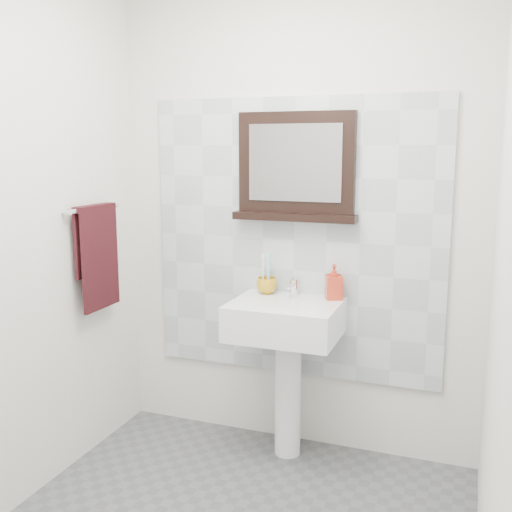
{
  "coord_description": "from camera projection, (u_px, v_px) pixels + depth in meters",
  "views": [
    {
      "loc": [
        0.92,
        -1.97,
        1.64
      ],
      "look_at": [
        -0.02,
        0.55,
        1.15
      ],
      "focal_mm": 42.0,
      "sensor_mm": 36.0,
      "label": 1
    }
  ],
  "objects": [
    {
      "name": "towel_bar",
      "position": [
        94.0,
        209.0,
        3.1
      ],
      "size": [
        0.07,
        0.4,
        0.03
      ],
      "color": "silver",
      "rests_on": "left_wall"
    },
    {
      "name": "right_wall",
      "position": [
        502.0,
        274.0,
        1.85
      ],
      "size": [
        0.01,
        2.2,
        2.5
      ],
      "primitive_type": "cube",
      "color": "silver",
      "rests_on": "ground"
    },
    {
      "name": "hand_towel",
      "position": [
        97.0,
        249.0,
        3.13
      ],
      "size": [
        0.06,
        0.3,
        0.55
      ],
      "color": "black",
      "rests_on": "towel_bar"
    },
    {
      "name": "toothbrush_cup",
      "position": [
        267.0,
        286.0,
        3.23
      ],
      "size": [
        0.12,
        0.12,
        0.09
      ],
      "primitive_type": "imported",
      "rotation": [
        0.0,
        0.0,
        0.1
      ],
      "color": "gold",
      "rests_on": "pedestal_sink"
    },
    {
      "name": "toothbrushes",
      "position": [
        267.0,
        271.0,
        3.22
      ],
      "size": [
        0.05,
        0.04,
        0.21
      ],
      "color": "white",
      "rests_on": "toothbrush_cup"
    },
    {
      "name": "pedestal_sink",
      "position": [
        286.0,
        336.0,
        3.1
      ],
      "size": [
        0.55,
        0.44,
        0.96
      ],
      "color": "white",
      "rests_on": "ground"
    },
    {
      "name": "back_wall",
      "position": [
        295.0,
        221.0,
        3.21
      ],
      "size": [
        2.0,
        0.01,
        2.5
      ],
      "primitive_type": "cube",
      "color": "silver",
      "rests_on": "ground"
    },
    {
      "name": "splashback",
      "position": [
        294.0,
        240.0,
        3.22
      ],
      "size": [
        1.6,
        0.02,
        1.5
      ],
      "primitive_type": "cube",
      "color": "silver",
      "rests_on": "back_wall"
    },
    {
      "name": "soap_dispenser",
      "position": [
        334.0,
        282.0,
        3.1
      ],
      "size": [
        0.11,
        0.11,
        0.18
      ],
      "primitive_type": "imported",
      "rotation": [
        0.0,
        0.0,
        0.41
      ],
      "color": "#B4151B",
      "rests_on": "pedestal_sink"
    },
    {
      "name": "framed_mirror",
      "position": [
        296.0,
        169.0,
        3.12
      ],
      "size": [
        0.66,
        0.11,
        0.56
      ],
      "color": "black",
      "rests_on": "back_wall"
    }
  ]
}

